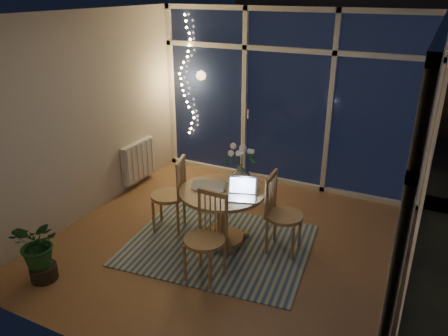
% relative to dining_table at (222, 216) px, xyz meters
% --- Properties ---
extents(floor, '(4.00, 4.00, 0.00)m').
position_rel_dining_table_xyz_m(floor, '(0.06, -0.01, -0.34)').
color(floor, '#8D613D').
rests_on(floor, ground).
extents(ceiling, '(4.00, 4.00, 0.00)m').
position_rel_dining_table_xyz_m(ceiling, '(0.06, -0.01, 2.26)').
color(ceiling, silver).
rests_on(ceiling, wall_back).
extents(wall_back, '(4.00, 0.04, 2.60)m').
position_rel_dining_table_xyz_m(wall_back, '(0.06, 1.99, 0.96)').
color(wall_back, beige).
rests_on(wall_back, floor).
extents(wall_front, '(4.00, 0.04, 2.60)m').
position_rel_dining_table_xyz_m(wall_front, '(0.06, -2.01, 0.96)').
color(wall_front, beige).
rests_on(wall_front, floor).
extents(wall_left, '(0.04, 4.00, 2.60)m').
position_rel_dining_table_xyz_m(wall_left, '(-1.94, -0.01, 0.96)').
color(wall_left, beige).
rests_on(wall_left, floor).
extents(wall_right, '(0.04, 4.00, 2.60)m').
position_rel_dining_table_xyz_m(wall_right, '(2.06, -0.01, 0.96)').
color(wall_right, beige).
rests_on(wall_right, floor).
extents(window_wall_back, '(4.00, 0.10, 2.60)m').
position_rel_dining_table_xyz_m(window_wall_back, '(0.06, 1.95, 0.96)').
color(window_wall_back, white).
rests_on(window_wall_back, floor).
extents(window_wall_right, '(0.10, 4.00, 2.60)m').
position_rel_dining_table_xyz_m(window_wall_right, '(2.02, -0.01, 0.96)').
color(window_wall_right, white).
rests_on(window_wall_right, floor).
extents(radiator, '(0.10, 0.70, 0.58)m').
position_rel_dining_table_xyz_m(radiator, '(-1.88, 0.89, 0.06)').
color(radiator, silver).
rests_on(radiator, wall_left).
extents(fairy_lights, '(0.24, 0.10, 1.85)m').
position_rel_dining_table_xyz_m(fairy_lights, '(-1.59, 1.87, 1.18)').
color(fairy_lights, '#FFBB66').
rests_on(fairy_lights, window_wall_back).
extents(garden_patio, '(12.00, 6.00, 0.10)m').
position_rel_dining_table_xyz_m(garden_patio, '(0.56, 4.99, -0.40)').
color(garden_patio, black).
rests_on(garden_patio, ground).
extents(garden_fence, '(11.00, 0.08, 1.80)m').
position_rel_dining_table_xyz_m(garden_fence, '(0.06, 5.49, 0.56)').
color(garden_fence, '#3D2916').
rests_on(garden_fence, ground).
extents(neighbour_roof, '(7.00, 3.00, 2.20)m').
position_rel_dining_table_xyz_m(neighbour_roof, '(0.36, 8.49, 1.86)').
color(neighbour_roof, '#363941').
rests_on(neighbour_roof, ground).
extents(garden_shrubs, '(0.90, 0.90, 0.90)m').
position_rel_dining_table_xyz_m(garden_shrubs, '(-0.74, 3.39, 0.11)').
color(garden_shrubs, black).
rests_on(garden_shrubs, ground).
extents(rug, '(2.27, 1.90, 0.01)m').
position_rel_dining_table_xyz_m(rug, '(0.00, -0.10, -0.33)').
color(rug, '#B9B696').
rests_on(rug, floor).
extents(dining_table, '(1.10, 1.10, 0.68)m').
position_rel_dining_table_xyz_m(dining_table, '(0.00, 0.00, 0.00)').
color(dining_table, '#AD7A4E').
rests_on(dining_table, floor).
extents(chair_left, '(0.57, 0.57, 0.97)m').
position_rel_dining_table_xyz_m(chair_left, '(-0.73, -0.03, 0.15)').
color(chair_left, '#AD7A4E').
rests_on(chair_left, floor).
extents(chair_right, '(0.46, 0.46, 0.95)m').
position_rel_dining_table_xyz_m(chair_right, '(0.72, 0.13, 0.14)').
color(chair_right, '#AD7A4E').
rests_on(chair_right, floor).
extents(chair_front, '(0.46, 0.46, 0.95)m').
position_rel_dining_table_xyz_m(chair_front, '(0.16, -0.72, 0.14)').
color(chair_front, '#AD7A4E').
rests_on(chair_front, floor).
extents(laptop, '(0.39, 0.36, 0.24)m').
position_rel_dining_table_xyz_m(laptop, '(0.29, -0.10, 0.46)').
color(laptop, silver).
rests_on(laptop, dining_table).
extents(flower_vase, '(0.22, 0.22, 0.21)m').
position_rel_dining_table_xyz_m(flower_vase, '(0.10, 0.29, 0.45)').
color(flower_vase, white).
rests_on(flower_vase, dining_table).
extents(bowl, '(0.17, 0.17, 0.04)m').
position_rel_dining_table_xyz_m(bowl, '(0.30, 0.15, 0.36)').
color(bowl, silver).
rests_on(bowl, dining_table).
extents(newspapers, '(0.43, 0.39, 0.02)m').
position_rel_dining_table_xyz_m(newspapers, '(-0.20, 0.00, 0.35)').
color(newspapers, '#BAB8B1').
rests_on(newspapers, dining_table).
extents(phone, '(0.13, 0.09, 0.01)m').
position_rel_dining_table_xyz_m(phone, '(-0.02, -0.03, 0.35)').
color(phone, black).
rests_on(phone, dining_table).
extents(potted_plant, '(0.54, 0.47, 0.76)m').
position_rel_dining_table_xyz_m(potted_plant, '(-1.35, -1.49, 0.04)').
color(potted_plant, '#194821').
rests_on(potted_plant, floor).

